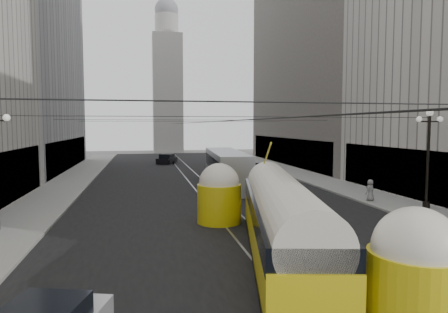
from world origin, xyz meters
name	(u,v)px	position (x,y,z in m)	size (l,w,h in m)	color
road	(199,185)	(0.00, 32.50, 0.00)	(20.00, 85.00, 0.02)	black
sidewalk_left	(70,182)	(-12.00, 36.00, 0.07)	(4.00, 72.00, 0.15)	gray
sidewalk_right	(305,176)	(12.00, 36.00, 0.07)	(4.00, 72.00, 0.15)	gray
rail_left	(191,185)	(-0.75, 32.50, 0.00)	(0.12, 85.00, 0.04)	gray
rail_right	(207,184)	(0.75, 32.50, 0.00)	(0.12, 85.00, 0.04)	gray
building_left_far	(13,51)	(-19.99, 48.00, 14.31)	(12.60, 28.60, 28.60)	#999999
building_right_far	(327,47)	(20.00, 48.00, 16.31)	(12.60, 32.60, 32.60)	#514C47
distant_tower	(167,79)	(0.00, 80.00, 14.97)	(6.00, 6.00, 31.36)	#B2AFA8
lamppost_right_mid	(428,153)	(12.60, 18.00, 3.74)	(1.86, 0.44, 6.37)	black
catenary	(202,121)	(0.12, 31.49, 5.88)	(25.00, 72.00, 0.23)	black
streetcar	(282,218)	(0.50, 11.38, 1.68)	(5.30, 15.41, 3.44)	yellow
city_bus	(226,167)	(2.20, 30.68, 1.75)	(3.47, 12.74, 3.20)	#97989B
sedan_white_far	(223,165)	(4.32, 42.97, 0.69)	(3.58, 5.24, 1.53)	silver
sedan_dark_far	(167,159)	(-1.75, 53.92, 0.64)	(3.34, 4.81, 1.40)	black
pedestrian_sidewalk_right	(370,190)	(10.69, 21.32, 0.92)	(0.75, 0.46, 1.53)	gray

